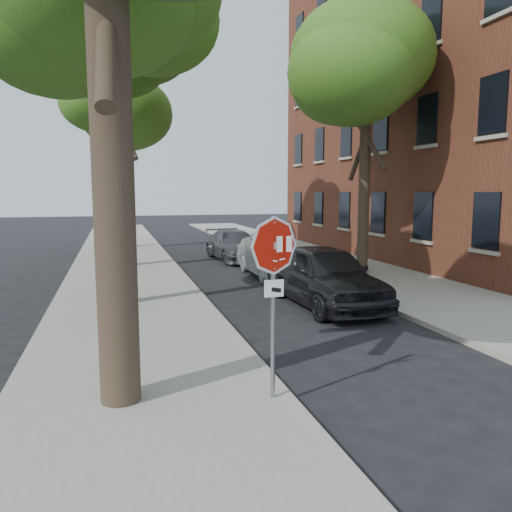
{
  "coord_description": "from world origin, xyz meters",
  "views": [
    {
      "loc": [
        -2.81,
        -6.53,
        3.05
      ],
      "look_at": [
        -0.67,
        0.96,
        2.05
      ],
      "focal_mm": 35.0,
      "sensor_mm": 36.0,
      "label": 1
    }
  ],
  "objects_px": {
    "car_b": "(271,257)",
    "car_c": "(235,245)",
    "stop_sign": "(274,272)",
    "tree_mid_b": "(119,62)",
    "apartment_building": "(479,94)",
    "tree_mid_a": "(114,9)",
    "tree_right": "(365,74)",
    "car_a": "(325,275)",
    "tree_far": "(112,111)"
  },
  "relations": [
    {
      "from": "car_c",
      "to": "apartment_building",
      "type": "bearing_deg",
      "value": -9.43
    },
    {
      "from": "tree_mid_b",
      "to": "car_a",
      "type": "bearing_deg",
      "value": -59.21
    },
    {
      "from": "tree_right",
      "to": "car_b",
      "type": "distance_m",
      "value": 7.35
    },
    {
      "from": "tree_right",
      "to": "car_a",
      "type": "distance_m",
      "value": 8.47
    },
    {
      "from": "tree_right",
      "to": "tree_mid_b",
      "type": "bearing_deg",
      "value": 154.48
    },
    {
      "from": "apartment_building",
      "to": "car_c",
      "type": "relative_size",
      "value": 4.43
    },
    {
      "from": "tree_mid_a",
      "to": "tree_right",
      "type": "distance_m",
      "value": 9.12
    },
    {
      "from": "tree_right",
      "to": "car_c",
      "type": "xyz_separation_m",
      "value": [
        -3.59,
        5.11,
        -6.55
      ]
    },
    {
      "from": "stop_sign",
      "to": "car_c",
      "type": "relative_size",
      "value": 0.57
    },
    {
      "from": "apartment_building",
      "to": "car_a",
      "type": "distance_m",
      "value": 15.67
    },
    {
      "from": "car_c",
      "to": "car_b",
      "type": "bearing_deg",
      "value": -90.79
    },
    {
      "from": "tree_mid_a",
      "to": "car_b",
      "type": "height_order",
      "value": "tree_mid_a"
    },
    {
      "from": "car_a",
      "to": "car_b",
      "type": "bearing_deg",
      "value": 88.16
    },
    {
      "from": "tree_mid_a",
      "to": "car_a",
      "type": "distance_m",
      "value": 8.68
    },
    {
      "from": "car_c",
      "to": "tree_far",
      "type": "bearing_deg",
      "value": 127.52
    },
    {
      "from": "tree_mid_a",
      "to": "tree_mid_b",
      "type": "distance_m",
      "value": 7.02
    },
    {
      "from": "stop_sign",
      "to": "car_b",
      "type": "height_order",
      "value": "stop_sign"
    },
    {
      "from": "tree_mid_b",
      "to": "tree_right",
      "type": "relative_size",
      "value": 1.11
    },
    {
      "from": "tree_mid_b",
      "to": "tree_far",
      "type": "xyz_separation_m",
      "value": [
        -0.3,
        6.99,
        -0.78
      ]
    },
    {
      "from": "tree_mid_a",
      "to": "car_a",
      "type": "height_order",
      "value": "tree_mid_a"
    },
    {
      "from": "stop_sign",
      "to": "car_c",
      "type": "bearing_deg",
      "value": 78.56
    },
    {
      "from": "apartment_building",
      "to": "stop_sign",
      "type": "xyz_separation_m",
      "value": [
        -14.7,
        -14.03,
        -5.71
      ]
    },
    {
      "from": "car_c",
      "to": "tree_mid_b",
      "type": "bearing_deg",
      "value": -170.53
    },
    {
      "from": "tree_mid_b",
      "to": "car_b",
      "type": "relative_size",
      "value": 2.45
    },
    {
      "from": "stop_sign",
      "to": "car_b",
      "type": "xyz_separation_m",
      "value": [
        3.3,
        10.55,
        -1.25
      ]
    },
    {
      "from": "apartment_building",
      "to": "tree_right",
      "type": "bearing_deg",
      "value": -154.13
    },
    {
      "from": "tree_mid_b",
      "to": "tree_far",
      "type": "distance_m",
      "value": 7.04
    },
    {
      "from": "stop_sign",
      "to": "tree_right",
      "type": "height_order",
      "value": "tree_right"
    },
    {
      "from": "tree_right",
      "to": "tree_mid_a",
      "type": "bearing_deg",
      "value": -160.81
    },
    {
      "from": "car_a",
      "to": "tree_mid_b",
      "type": "bearing_deg",
      "value": 118.95
    },
    {
      "from": "apartment_building",
      "to": "car_a",
      "type": "xyz_separation_m",
      "value": [
        -11.4,
        -8.31,
        -6.83
      ]
    },
    {
      "from": "tree_mid_b",
      "to": "apartment_building",
      "type": "bearing_deg",
      "value": -0.43
    },
    {
      "from": "stop_sign",
      "to": "car_b",
      "type": "distance_m",
      "value": 11.13
    },
    {
      "from": "tree_mid_a",
      "to": "car_b",
      "type": "relative_size",
      "value": 2.33
    },
    {
      "from": "car_a",
      "to": "tree_mid_a",
      "type": "bearing_deg",
      "value": 162.89
    },
    {
      "from": "tree_far",
      "to": "tree_right",
      "type": "distance_m",
      "value": 14.02
    },
    {
      "from": "car_a",
      "to": "car_c",
      "type": "distance_m",
      "value": 9.54
    },
    {
      "from": "stop_sign",
      "to": "tree_mid_a",
      "type": "height_order",
      "value": "tree_mid_a"
    },
    {
      "from": "tree_mid_a",
      "to": "tree_right",
      "type": "height_order",
      "value": "tree_mid_a"
    },
    {
      "from": "tree_far",
      "to": "car_a",
      "type": "xyz_separation_m",
      "value": [
        5.32,
        -15.42,
        -6.39
      ]
    },
    {
      "from": "tree_right",
      "to": "car_c",
      "type": "height_order",
      "value": "tree_right"
    },
    {
      "from": "tree_far",
      "to": "tree_mid_b",
      "type": "bearing_deg",
      "value": -87.56
    },
    {
      "from": "tree_mid_a",
      "to": "tree_right",
      "type": "bearing_deg",
      "value": 19.19
    },
    {
      "from": "apartment_building",
      "to": "stop_sign",
      "type": "relative_size",
      "value": 7.74
    },
    {
      "from": "tree_right",
      "to": "car_c",
      "type": "bearing_deg",
      "value": 125.11
    },
    {
      "from": "apartment_building",
      "to": "tree_far",
      "type": "relative_size",
      "value": 2.17
    },
    {
      "from": "apartment_building",
      "to": "tree_right",
      "type": "distance_m",
      "value": 8.93
    },
    {
      "from": "car_b",
      "to": "car_c",
      "type": "bearing_deg",
      "value": 92.0
    },
    {
      "from": "stop_sign",
      "to": "tree_mid_a",
      "type": "bearing_deg",
      "value": 105.07
    },
    {
      "from": "tree_mid_a",
      "to": "car_b",
      "type": "xyz_separation_m",
      "value": [
        5.22,
        3.41,
        -6.91
      ]
    }
  ]
}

